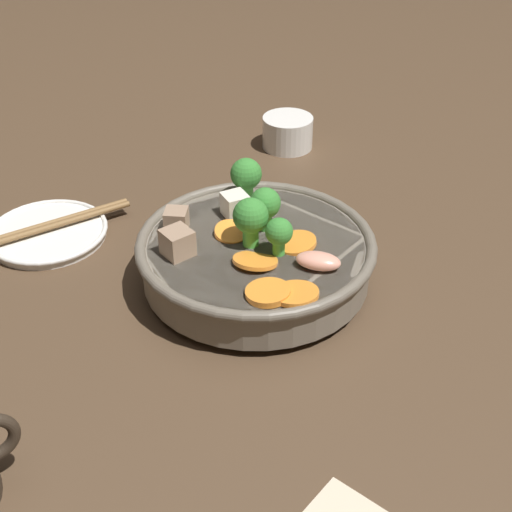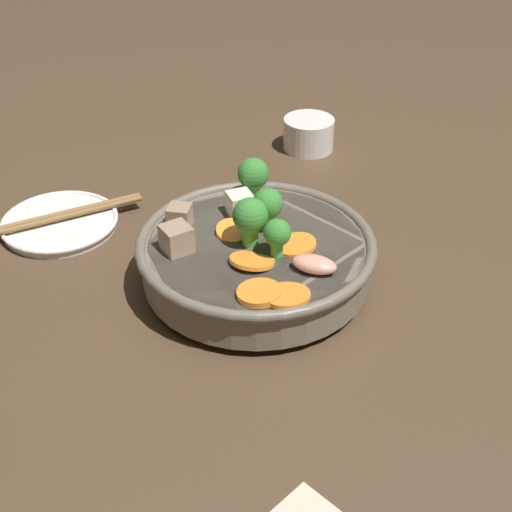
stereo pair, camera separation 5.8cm
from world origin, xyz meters
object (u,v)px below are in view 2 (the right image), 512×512
(side_saucer, at_px, (60,223))
(stirfry_bowl, at_px, (256,253))
(tea_cup, at_px, (309,134))
(chopsticks_pair, at_px, (59,216))

(side_saucer, bearing_deg, stirfry_bowl, -47.53)
(tea_cup, bearing_deg, side_saucer, -168.42)
(stirfry_bowl, relative_size, chopsticks_pair, 1.22)
(side_saucer, xyz_separation_m, chopsticks_pair, (-0.00, 0.00, 0.01))
(chopsticks_pair, bearing_deg, stirfry_bowl, -47.53)
(tea_cup, distance_m, chopsticks_pair, 0.39)
(tea_cup, height_order, chopsticks_pair, tea_cup)
(chopsticks_pair, bearing_deg, side_saucer, -45.00)
(stirfry_bowl, distance_m, tea_cup, 0.34)
(stirfry_bowl, xyz_separation_m, chopsticks_pair, (-0.18, 0.20, -0.02))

